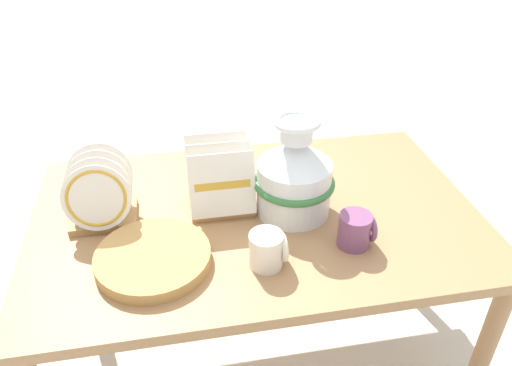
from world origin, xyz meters
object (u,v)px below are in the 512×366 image
at_px(ceramic_vase, 294,174).
at_px(wicker_charger_stack, 153,258).
at_px(mug_plum_glaze, 356,230).
at_px(dish_rack_square_plates, 220,187).
at_px(dish_rack_round_plates, 100,198).
at_px(mug_cream_glaze, 268,250).

height_order(ceramic_vase, wicker_charger_stack, ceramic_vase).
bearing_deg(mug_plum_glaze, dish_rack_square_plates, 144.41).
distance_m(dish_rack_round_plates, mug_cream_glaze, 0.53).
distance_m(ceramic_vase, dish_rack_round_plates, 0.58).
xyz_separation_m(ceramic_vase, dish_rack_round_plates, (-0.58, 0.05, -0.05)).
distance_m(dish_rack_square_plates, mug_cream_glaze, 0.30).
relative_size(wicker_charger_stack, mug_cream_glaze, 3.11).
bearing_deg(wicker_charger_stack, dish_rack_round_plates, 123.37).
height_order(ceramic_vase, mug_cream_glaze, ceramic_vase).
relative_size(ceramic_vase, mug_plum_glaze, 3.15).
bearing_deg(mug_cream_glaze, wicker_charger_stack, 169.12).
bearing_deg(mug_plum_glaze, mug_cream_glaze, -171.84).
xyz_separation_m(wicker_charger_stack, mug_cream_glaze, (0.31, -0.06, 0.03)).
distance_m(dish_rack_round_plates, dish_rack_square_plates, 0.36).
bearing_deg(mug_cream_glaze, ceramic_vase, 60.94).
bearing_deg(dish_rack_round_plates, mug_cream_glaze, -31.70).
xyz_separation_m(dish_rack_round_plates, mug_cream_glaze, (0.45, -0.28, -0.04)).
xyz_separation_m(ceramic_vase, wicker_charger_stack, (-0.43, -0.17, -0.11)).
distance_m(dish_rack_square_plates, wicker_charger_stack, 0.32).
bearing_deg(wicker_charger_stack, mug_cream_glaze, -10.88).
xyz_separation_m(ceramic_vase, dish_rack_square_plates, (-0.22, 0.06, -0.06)).
bearing_deg(mug_plum_glaze, dish_rack_round_plates, 161.31).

